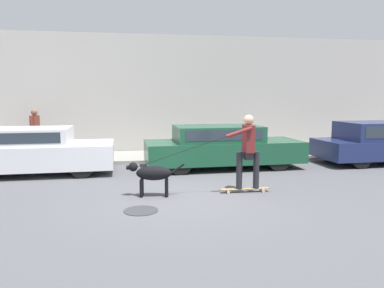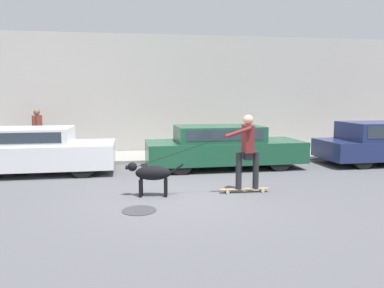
{
  "view_description": "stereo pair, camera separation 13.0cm",
  "coord_description": "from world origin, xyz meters",
  "px_view_note": "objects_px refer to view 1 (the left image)",
  "views": [
    {
      "loc": [
        -1.03,
        -7.58,
        2.07
      ],
      "look_at": [
        0.44,
        1.25,
        0.95
      ],
      "focal_mm": 35.0,
      "sensor_mm": 36.0,
      "label": 1
    },
    {
      "loc": [
        -0.9,
        -7.6,
        2.07
      ],
      "look_at": [
        0.44,
        1.25,
        0.95
      ],
      "focal_mm": 35.0,
      "sensor_mm": 36.0,
      "label": 2
    }
  ],
  "objects_px": {
    "dog": "(152,174)",
    "pedestrian_with_bag": "(35,130)",
    "parked_car_2": "(382,143)",
    "parked_car_1": "(222,147)",
    "parked_car_0": "(33,151)",
    "skateboarder": "(247,148)"
  },
  "relations": [
    {
      "from": "dog",
      "to": "pedestrian_with_bag",
      "type": "distance_m",
      "value": 6.62
    },
    {
      "from": "parked_car_2",
      "to": "dog",
      "type": "relative_size",
      "value": 3.47
    },
    {
      "from": "parked_car_1",
      "to": "parked_car_2",
      "type": "distance_m",
      "value": 5.19
    },
    {
      "from": "parked_car_0",
      "to": "parked_car_1",
      "type": "xyz_separation_m",
      "value": [
        5.25,
        -0.0,
        0.0
      ]
    },
    {
      "from": "parked_car_2",
      "to": "skateboarder",
      "type": "xyz_separation_m",
      "value": [
        -5.34,
        -2.86,
        0.33
      ]
    },
    {
      "from": "parked_car_0",
      "to": "dog",
      "type": "height_order",
      "value": "parked_car_0"
    },
    {
      "from": "dog",
      "to": "parked_car_2",
      "type": "bearing_deg",
      "value": -151.32
    },
    {
      "from": "parked_car_0",
      "to": "pedestrian_with_bag",
      "type": "xyz_separation_m",
      "value": [
        -0.55,
        2.67,
        0.36
      ]
    },
    {
      "from": "parked_car_1",
      "to": "dog",
      "type": "bearing_deg",
      "value": -129.52
    },
    {
      "from": "dog",
      "to": "pedestrian_with_bag",
      "type": "height_order",
      "value": "pedestrian_with_bag"
    },
    {
      "from": "parked_car_1",
      "to": "skateboarder",
      "type": "relative_size",
      "value": 1.55
    },
    {
      "from": "parked_car_0",
      "to": "parked_car_1",
      "type": "height_order",
      "value": "parked_car_0"
    },
    {
      "from": "parked_car_1",
      "to": "pedestrian_with_bag",
      "type": "xyz_separation_m",
      "value": [
        -5.8,
        2.67,
        0.35
      ]
    },
    {
      "from": "parked_car_0",
      "to": "pedestrian_with_bag",
      "type": "bearing_deg",
      "value": 100.39
    },
    {
      "from": "parked_car_0",
      "to": "pedestrian_with_bag",
      "type": "distance_m",
      "value": 2.75
    },
    {
      "from": "skateboarder",
      "to": "parked_car_2",
      "type": "bearing_deg",
      "value": -151.02
    },
    {
      "from": "parked_car_0",
      "to": "dog",
      "type": "distance_m",
      "value": 4.18
    },
    {
      "from": "parked_car_1",
      "to": "dog",
      "type": "relative_size",
      "value": 3.8
    },
    {
      "from": "dog",
      "to": "skateboarder",
      "type": "height_order",
      "value": "skateboarder"
    },
    {
      "from": "parked_car_0",
      "to": "parked_car_2",
      "type": "relative_size",
      "value": 1.0
    },
    {
      "from": "parked_car_1",
      "to": "pedestrian_with_bag",
      "type": "relative_size",
      "value": 2.93
    },
    {
      "from": "parked_car_0",
      "to": "skateboarder",
      "type": "distance_m",
      "value": 5.86
    }
  ]
}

